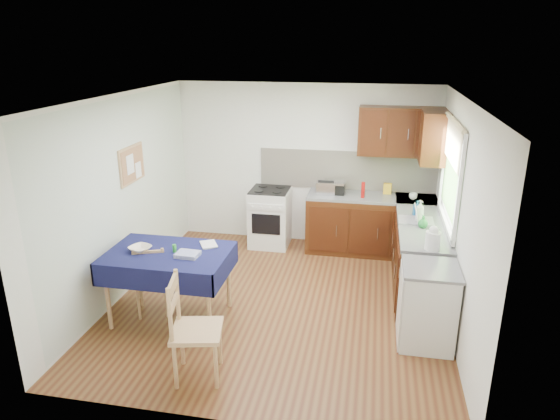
% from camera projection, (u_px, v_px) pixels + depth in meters
% --- Properties ---
extents(floor, '(4.20, 4.20, 0.00)m').
position_uv_depth(floor, '(280.00, 302.00, 6.22)').
color(floor, '#542A16').
rests_on(floor, ground).
extents(ceiling, '(4.00, 4.20, 0.02)m').
position_uv_depth(ceiling, '(279.00, 98.00, 5.41)').
color(ceiling, white).
rests_on(ceiling, wall_back).
extents(wall_back, '(4.00, 0.02, 2.50)m').
position_uv_depth(wall_back, '(305.00, 165.00, 7.76)').
color(wall_back, white).
rests_on(wall_back, ground).
extents(wall_front, '(4.00, 0.02, 2.50)m').
position_uv_depth(wall_front, '(228.00, 292.00, 3.86)').
color(wall_front, white).
rests_on(wall_front, ground).
extents(wall_left, '(0.02, 4.20, 2.50)m').
position_uv_depth(wall_left, '(121.00, 197.00, 6.17)').
color(wall_left, silver).
rests_on(wall_left, ground).
extents(wall_right, '(0.02, 4.20, 2.50)m').
position_uv_depth(wall_right, '(459.00, 218.00, 5.46)').
color(wall_right, white).
rests_on(wall_right, ground).
extents(base_cabinets, '(1.90, 2.30, 0.86)m').
position_uv_depth(base_cabinets, '(391.00, 240.00, 7.00)').
color(base_cabinets, '#392009').
rests_on(base_cabinets, ground).
extents(worktop_back, '(1.90, 0.60, 0.04)m').
position_uv_depth(worktop_back, '(372.00, 197.00, 7.42)').
color(worktop_back, slate).
rests_on(worktop_back, base_cabinets).
extents(worktop_right, '(0.60, 1.70, 0.04)m').
position_uv_depth(worktop_right, '(423.00, 227.00, 6.23)').
color(worktop_right, slate).
rests_on(worktop_right, base_cabinets).
extents(worktop_corner, '(0.60, 0.60, 0.04)m').
position_uv_depth(worktop_corner, '(417.00, 200.00, 7.30)').
color(worktop_corner, slate).
rests_on(worktop_corner, base_cabinets).
extents(splashback, '(2.70, 0.02, 0.60)m').
position_uv_depth(splashback, '(347.00, 170.00, 7.65)').
color(splashback, beige).
rests_on(splashback, wall_back).
extents(upper_cabinets, '(1.20, 0.85, 0.70)m').
position_uv_depth(upper_cabinets, '(410.00, 133.00, 7.02)').
color(upper_cabinets, '#392009').
rests_on(upper_cabinets, wall_back).
extents(stove, '(0.60, 0.61, 0.92)m').
position_uv_depth(stove, '(270.00, 217.00, 7.83)').
color(stove, white).
rests_on(stove, ground).
extents(window, '(0.04, 1.48, 1.26)m').
position_uv_depth(window, '(452.00, 167.00, 5.98)').
color(window, '#315824').
rests_on(window, wall_right).
extents(fridge, '(0.58, 0.60, 0.89)m').
position_uv_depth(fridge, '(428.00, 306.00, 5.26)').
color(fridge, white).
rests_on(fridge, ground).
extents(corkboard, '(0.04, 0.62, 0.47)m').
position_uv_depth(corkboard, '(132.00, 164.00, 6.33)').
color(corkboard, tan).
rests_on(corkboard, wall_left).
extents(dining_table, '(1.37, 0.93, 0.83)m').
position_uv_depth(dining_table, '(168.00, 261.00, 5.65)').
color(dining_table, '#0D1237').
rests_on(dining_table, ground).
extents(chair_far, '(0.50, 0.50, 0.88)m').
position_uv_depth(chair_far, '(152.00, 278.00, 5.82)').
color(chair_far, tan).
rests_on(chair_far, ground).
extents(chair_near, '(0.55, 0.55, 1.05)m').
position_uv_depth(chair_near, '(191.00, 326.00, 4.68)').
color(chair_near, tan).
rests_on(chair_near, ground).
extents(toaster, '(0.28, 0.17, 0.22)m').
position_uv_depth(toaster, '(326.00, 188.00, 7.46)').
color(toaster, silver).
rests_on(toaster, worktop_back).
extents(sandwich_press, '(0.31, 0.27, 0.18)m').
position_uv_depth(sandwich_press, '(334.00, 187.00, 7.53)').
color(sandwich_press, black).
rests_on(sandwich_press, worktop_back).
extents(sauce_bottle, '(0.05, 0.05, 0.24)m').
position_uv_depth(sauce_bottle, '(363.00, 190.00, 7.28)').
color(sauce_bottle, '#B0110E').
rests_on(sauce_bottle, worktop_back).
extents(yellow_packet, '(0.14, 0.12, 0.16)m').
position_uv_depth(yellow_packet, '(387.00, 189.00, 7.49)').
color(yellow_packet, gold).
rests_on(yellow_packet, worktop_back).
extents(dish_rack, '(0.44, 0.33, 0.21)m').
position_uv_depth(dish_rack, '(416.00, 220.00, 6.37)').
color(dish_rack, gray).
rests_on(dish_rack, worktop_right).
extents(kettle, '(0.16, 0.16, 0.28)m').
position_uv_depth(kettle, '(433.00, 239.00, 5.48)').
color(kettle, white).
rests_on(kettle, worktop_right).
extents(cup, '(0.13, 0.13, 0.09)m').
position_uv_depth(cup, '(413.00, 196.00, 7.24)').
color(cup, white).
rests_on(cup, worktop_back).
extents(soap_bottle_a, '(0.14, 0.15, 0.28)m').
position_uv_depth(soap_bottle_a, '(420.00, 211.00, 6.33)').
color(soap_bottle_a, white).
rests_on(soap_bottle_a, worktop_right).
extents(soap_bottle_b, '(0.10, 0.10, 0.21)m').
position_uv_depth(soap_bottle_b, '(417.00, 208.00, 6.55)').
color(soap_bottle_b, '#1B63A1').
rests_on(soap_bottle_b, worktop_right).
extents(soap_bottle_c, '(0.17, 0.17, 0.16)m').
position_uv_depth(soap_bottle_c, '(423.00, 222.00, 6.13)').
color(soap_bottle_c, '#227C33').
rests_on(soap_bottle_c, worktop_right).
extents(plate_bowl, '(0.31, 0.31, 0.06)m').
position_uv_depth(plate_bowl, '(140.00, 249.00, 5.63)').
color(plate_bowl, '#F2DFC6').
rests_on(plate_bowl, dining_table).
extents(book, '(0.27, 0.29, 0.02)m').
position_uv_depth(book, '(201.00, 245.00, 5.77)').
color(book, white).
rests_on(book, dining_table).
extents(spice_jar, '(0.04, 0.04, 0.09)m').
position_uv_depth(spice_jar, '(174.00, 248.00, 5.60)').
color(spice_jar, green).
rests_on(spice_jar, dining_table).
extents(tea_towel, '(0.26, 0.21, 0.04)m').
position_uv_depth(tea_towel, '(188.00, 254.00, 5.50)').
color(tea_towel, navy).
rests_on(tea_towel, dining_table).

